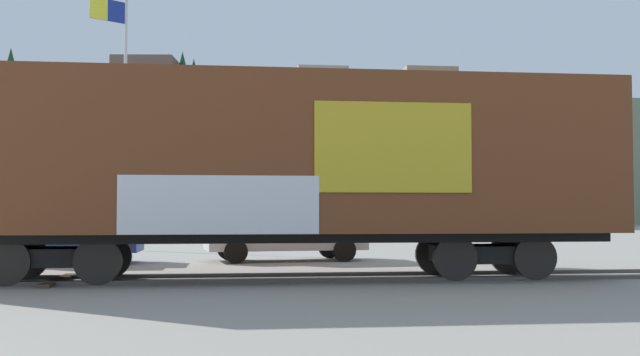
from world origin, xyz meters
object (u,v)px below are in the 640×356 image
at_px(flagpole, 119,89).
at_px(parked_car_silver, 284,231).
at_px(freight_car, 279,160).
at_px(parked_car_blue, 53,234).

bearing_deg(flagpole, parked_car_silver, -52.38).
xyz_separation_m(freight_car, parked_car_blue, (-5.32, 5.72, -1.70)).
bearing_deg(freight_car, parked_car_blue, 132.97).
distance_m(flagpole, parked_car_blue, 8.29).
height_order(freight_car, parked_car_blue, freight_car).
bearing_deg(parked_car_blue, parked_car_silver, -0.47).
height_order(freight_car, flagpole, flagpole).
relative_size(flagpole, parked_car_silver, 2.03).
xyz_separation_m(flagpole, parked_car_blue, (-1.25, -6.48, -5.01)).
bearing_deg(parked_car_blue, flagpole, 79.07).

